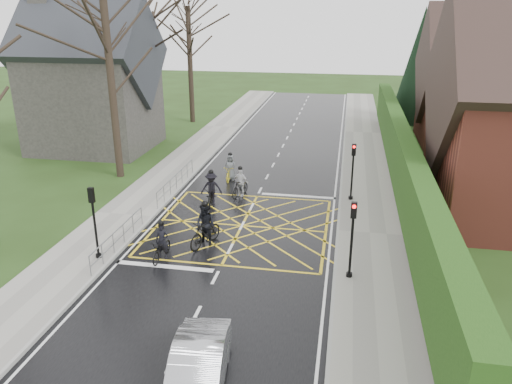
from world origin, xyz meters
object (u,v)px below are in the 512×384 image
(car, at_px, (197,370))
(cyclist_rear, at_px, (162,247))
(cyclist_lead, at_px, (230,171))
(cyclist_front, at_px, (240,185))
(cyclist_back, at_px, (205,229))
(cyclist_mid, at_px, (211,192))

(car, bearing_deg, cyclist_rear, 110.28)
(cyclist_lead, height_order, car, cyclist_lead)
(cyclist_front, bearing_deg, car, -64.60)
(cyclist_rear, distance_m, cyclist_back, 2.12)
(cyclist_lead, bearing_deg, cyclist_mid, -92.77)
(cyclist_back, height_order, car, cyclist_back)
(cyclist_mid, bearing_deg, cyclist_rear, -103.54)
(cyclist_rear, bearing_deg, cyclist_lead, 90.01)
(cyclist_back, relative_size, cyclist_mid, 1.04)
(cyclist_back, height_order, cyclist_lead, cyclist_back)
(cyclist_front, xyz_separation_m, car, (2.04, -14.89, 0.04))
(cyclist_back, bearing_deg, car, -53.44)
(cyclist_back, height_order, cyclist_front, cyclist_back)
(cyclist_lead, bearing_deg, car, -81.46)
(cyclist_front, distance_m, cyclist_lead, 2.86)
(cyclist_front, height_order, cyclist_lead, cyclist_front)
(cyclist_rear, distance_m, cyclist_mid, 6.34)
(car, bearing_deg, cyclist_mid, 96.62)
(cyclist_front, height_order, car, cyclist_front)
(cyclist_rear, relative_size, cyclist_front, 0.99)
(cyclist_lead, bearing_deg, cyclist_back, -85.56)
(cyclist_rear, xyz_separation_m, cyclist_mid, (0.39, 6.33, 0.15))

